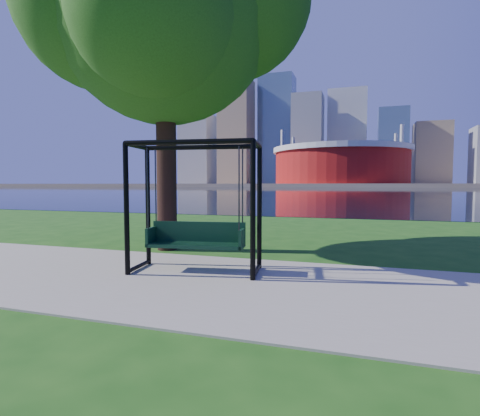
% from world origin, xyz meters
% --- Properties ---
extents(ground, '(900.00, 900.00, 0.00)m').
position_xyz_m(ground, '(0.00, 0.00, 0.00)').
color(ground, '#1E5114').
rests_on(ground, ground).
extents(path, '(120.00, 4.00, 0.03)m').
position_xyz_m(path, '(0.00, -0.50, 0.01)').
color(path, '#9E937F').
rests_on(path, ground).
extents(river, '(900.00, 180.00, 0.02)m').
position_xyz_m(river, '(0.00, 102.00, 0.01)').
color(river, black).
rests_on(river, ground).
extents(far_bank, '(900.00, 228.00, 2.00)m').
position_xyz_m(far_bank, '(0.00, 306.00, 1.00)').
color(far_bank, '#937F60').
rests_on(far_bank, ground).
extents(stadium, '(83.00, 83.00, 32.00)m').
position_xyz_m(stadium, '(-10.00, 235.00, 14.23)').
color(stadium, maroon).
rests_on(stadium, far_bank).
extents(skyline, '(392.00, 66.00, 96.50)m').
position_xyz_m(skyline, '(-4.27, 319.39, 35.89)').
color(skyline, gray).
rests_on(skyline, far_bank).
extents(swing, '(2.43, 1.32, 2.36)m').
position_xyz_m(swing, '(-0.60, 0.14, 1.14)').
color(swing, black).
rests_on(swing, ground).
extents(park_tree, '(6.80, 6.14, 8.45)m').
position_xyz_m(park_tree, '(-2.36, 2.20, 5.87)').
color(park_tree, black).
rests_on(park_tree, ground).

